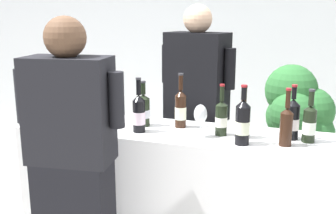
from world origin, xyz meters
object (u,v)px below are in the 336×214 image
object	(u,v)px
wine_bottle_10	(95,103)
wine_glass	(200,115)
wine_bottle_2	(143,110)
person_guest	(73,176)
wine_bottle_9	(181,109)
potted_shrub	(297,128)
wine_bottle_1	(90,109)
wine_bottle_3	(286,125)
wine_bottle_7	(103,108)
person_server	(196,125)
wine_bottle_11	(221,118)
wine_bottle_6	(139,113)
wine_bottle_0	(243,122)
wine_bottle_8	(243,120)
ice_bucket	(55,107)
wine_bottle_5	(292,119)
wine_bottle_4	(309,123)

from	to	relation	value
wine_bottle_10	wine_glass	distance (m)	0.80
wine_bottle_2	person_guest	world-z (taller)	person_guest
wine_bottle_9	potted_shrub	bearing A→B (deg)	53.81
wine_bottle_1	wine_bottle_3	bearing A→B (deg)	0.62
wine_bottle_7	wine_bottle_2	bearing A→B (deg)	9.74
wine_bottle_2	person_server	xyz separation A→B (m)	(0.23, 0.48, -0.21)
wine_bottle_11	person_guest	xyz separation A→B (m)	(-0.71, -0.55, -0.25)
wine_bottle_10	person_server	world-z (taller)	person_server
wine_glass	wine_bottle_2	bearing A→B (deg)	163.63
potted_shrub	person_guest	bearing A→B (deg)	-125.17
wine_bottle_11	wine_glass	xyz separation A→B (m)	(-0.11, -0.08, 0.03)
wine_bottle_2	potted_shrub	bearing A→B (deg)	47.04
wine_bottle_6	wine_bottle_7	bearing A→B (deg)	163.27
wine_bottle_0	wine_bottle_2	xyz separation A→B (m)	(-0.67, 0.18, -0.02)
person_guest	wine_bottle_8	bearing A→B (deg)	32.83
wine_bottle_10	wine_glass	size ratio (longest dim) A/B	1.67
person_server	wine_bottle_0	bearing A→B (deg)	-56.30
wine_bottle_8	person_guest	size ratio (longest dim) A/B	0.19
wine_bottle_11	ice_bucket	xyz separation A→B (m)	(-1.15, -0.04, -0.01)
wine_bottle_8	ice_bucket	world-z (taller)	wine_bottle_8
wine_bottle_10	wine_bottle_11	world-z (taller)	wine_bottle_10
wine_bottle_6	wine_bottle_7	world-z (taller)	wine_bottle_6
wine_bottle_5	wine_bottle_6	bearing A→B (deg)	-170.53
wine_bottle_6	potted_shrub	bearing A→B (deg)	51.31
potted_shrub	wine_bottle_3	bearing A→B (deg)	-92.93
ice_bucket	person_server	distance (m)	1.05
wine_glass	ice_bucket	xyz separation A→B (m)	(-1.04, 0.04, -0.04)
wine_bottle_5	ice_bucket	size ratio (longest dim) A/B	1.63
wine_bottle_7	wine_bottle_9	bearing A→B (deg)	10.28
wine_bottle_2	person_server	distance (m)	0.58
wine_bottle_1	wine_bottle_8	bearing A→B (deg)	5.01
wine_bottle_0	wine_bottle_6	xyz separation A→B (m)	(-0.65, 0.04, -0.01)
wine_bottle_5	potted_shrub	distance (m)	1.08
wine_bottle_5	ice_bucket	bearing A→B (deg)	-176.31
wine_bottle_3	wine_bottle_8	xyz separation A→B (m)	(-0.25, 0.07, -0.01)
wine_bottle_9	wine_bottle_11	xyz separation A→B (m)	(0.28, -0.09, -0.02)
wine_bottle_3	ice_bucket	size ratio (longest dim) A/B	1.65
wine_bottle_7	person_server	xyz separation A→B (m)	(0.51, 0.53, -0.22)
wine_bottle_3	wine_bottle_4	xyz separation A→B (m)	(0.12, 0.11, -0.01)
wine_bottle_1	wine_bottle_8	world-z (taller)	wine_bottle_1
wine_bottle_2	wine_bottle_7	bearing A→B (deg)	-170.26
wine_bottle_7	wine_bottle_10	size ratio (longest dim) A/B	0.92
wine_bottle_6	ice_bucket	distance (m)	0.65
wine_bottle_4	wine_bottle_9	world-z (taller)	wine_bottle_9
wine_bottle_3	wine_bottle_4	world-z (taller)	wine_bottle_3
wine_bottle_0	wine_bottle_8	distance (m)	0.13
wine_bottle_2	ice_bucket	xyz separation A→B (m)	(-0.62, -0.09, -0.01)
wine_bottle_4	wine_glass	xyz separation A→B (m)	(-0.62, -0.11, 0.02)
wine_bottle_7	wine_bottle_1	bearing A→B (deg)	-118.35
wine_bottle_3	wine_bottle_1	bearing A→B (deg)	-179.38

